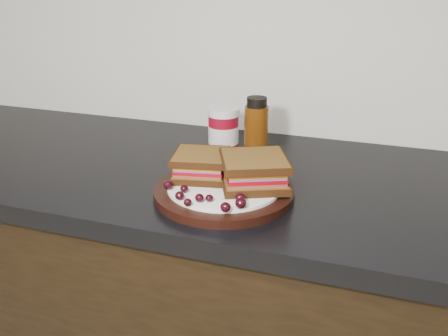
{
  "coord_description": "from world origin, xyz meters",
  "views": [
    {
      "loc": [
        0.44,
        0.72,
        1.33
      ],
      "look_at": [
        0.15,
        1.58,
        0.96
      ],
      "focal_mm": 40.0,
      "sensor_mm": 36.0,
      "label": 1
    }
  ],
  "objects_px": {
    "sandwich_left": "(201,165)",
    "condiment_jar": "(223,131)",
    "oil_bottle": "(256,130)",
    "plate": "(224,192)"
  },
  "relations": [
    {
      "from": "sandwich_left",
      "to": "condiment_jar",
      "type": "bearing_deg",
      "value": 84.45
    },
    {
      "from": "condiment_jar",
      "to": "oil_bottle",
      "type": "height_order",
      "value": "oil_bottle"
    },
    {
      "from": "sandwich_left",
      "to": "condiment_jar",
      "type": "xyz_separation_m",
      "value": [
        -0.02,
        0.21,
        0.01
      ]
    },
    {
      "from": "sandwich_left",
      "to": "oil_bottle",
      "type": "distance_m",
      "value": 0.19
    },
    {
      "from": "plate",
      "to": "sandwich_left",
      "type": "distance_m",
      "value": 0.08
    },
    {
      "from": "oil_bottle",
      "to": "plate",
      "type": "bearing_deg",
      "value": -92.35
    },
    {
      "from": "plate",
      "to": "oil_bottle",
      "type": "bearing_deg",
      "value": 87.65
    },
    {
      "from": "plate",
      "to": "sandwich_left",
      "type": "relative_size",
      "value": 2.55
    },
    {
      "from": "plate",
      "to": "condiment_jar",
      "type": "relative_size",
      "value": 2.47
    },
    {
      "from": "condiment_jar",
      "to": "oil_bottle",
      "type": "distance_m",
      "value": 0.1
    }
  ]
}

